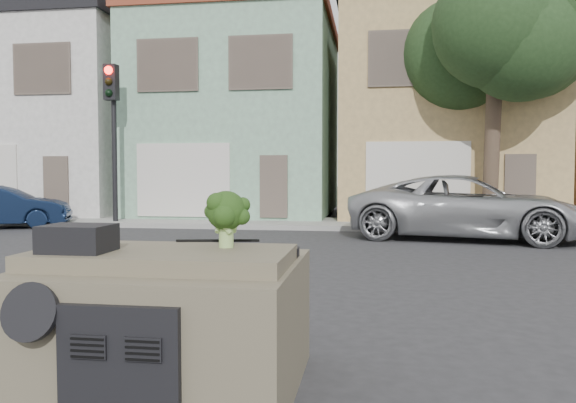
% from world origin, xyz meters
% --- Properties ---
extents(ground_plane, '(120.00, 120.00, 0.00)m').
position_xyz_m(ground_plane, '(0.00, 0.00, 0.00)').
color(ground_plane, '#303033').
rests_on(ground_plane, ground).
extents(sidewalk, '(40.00, 3.00, 0.15)m').
position_xyz_m(sidewalk, '(0.00, 10.50, 0.07)').
color(sidewalk, gray).
rests_on(sidewalk, ground).
extents(townhouse_white, '(7.20, 8.20, 7.55)m').
position_xyz_m(townhouse_white, '(-11.00, 14.50, 3.77)').
color(townhouse_white, silver).
rests_on(townhouse_white, ground).
extents(townhouse_mint, '(7.20, 8.20, 7.55)m').
position_xyz_m(townhouse_mint, '(-3.50, 14.50, 3.77)').
color(townhouse_mint, '#82AE90').
rests_on(townhouse_mint, ground).
extents(townhouse_tan, '(7.20, 8.20, 7.55)m').
position_xyz_m(townhouse_tan, '(4.00, 14.50, 3.77)').
color(townhouse_tan, tan).
rests_on(townhouse_tan, ground).
extents(navy_sedan, '(4.14, 2.75, 1.29)m').
position_xyz_m(navy_sedan, '(-9.60, 8.38, 0.00)').
color(navy_sedan, '#0F1D37').
rests_on(navy_sedan, ground).
extents(silver_pickup, '(6.32, 3.87, 1.64)m').
position_xyz_m(silver_pickup, '(3.98, 7.57, 0.00)').
color(silver_pickup, '#ACAFB2').
rests_on(silver_pickup, ground).
extents(traffic_signal, '(0.40, 0.40, 5.10)m').
position_xyz_m(traffic_signal, '(-6.50, 9.50, 2.55)').
color(traffic_signal, black).
rests_on(traffic_signal, ground).
extents(tree_near, '(4.40, 4.00, 8.50)m').
position_xyz_m(tree_near, '(5.00, 9.80, 4.25)').
color(tree_near, '#223C1C').
rests_on(tree_near, ground).
extents(car_dashboard, '(2.00, 1.80, 1.12)m').
position_xyz_m(car_dashboard, '(0.00, -3.00, 0.56)').
color(car_dashboard, '#665D49').
rests_on(car_dashboard, ground).
extents(instrument_hump, '(0.48, 0.38, 0.20)m').
position_xyz_m(instrument_hump, '(-0.58, -3.35, 1.22)').
color(instrument_hump, black).
rests_on(instrument_hump, car_dashboard).
extents(wiper_arm, '(0.69, 0.15, 0.02)m').
position_xyz_m(wiper_arm, '(0.28, -2.62, 1.13)').
color(wiper_arm, black).
rests_on(wiper_arm, car_dashboard).
extents(broccoli, '(0.44, 0.44, 0.45)m').
position_xyz_m(broccoli, '(0.44, -2.95, 1.35)').
color(broccoli, '#1D3811').
rests_on(broccoli, car_dashboard).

